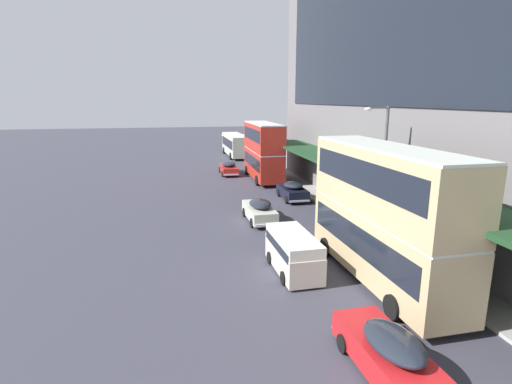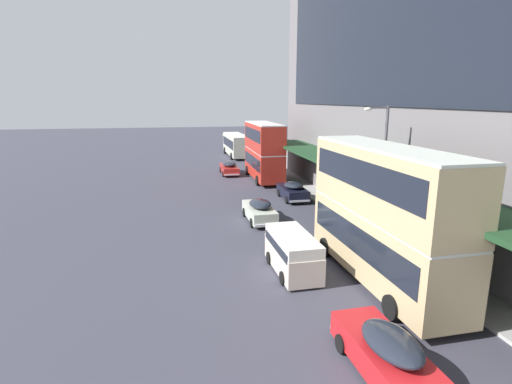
# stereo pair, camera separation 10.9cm
# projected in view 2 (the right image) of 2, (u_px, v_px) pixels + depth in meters

# --- Properties ---
(transit_bus_kerbside_front) EXTENTS (2.90, 10.45, 6.42)m
(transit_bus_kerbside_front) POSITION_uv_depth(u_px,v_px,m) (382.00, 211.00, 18.21)
(transit_bus_kerbside_front) COLOR tan
(transit_bus_kerbside_front) RESTS_ON ground
(transit_bus_kerbside_rear) EXTENTS (2.89, 10.48, 3.26)m
(transit_bus_kerbside_rear) POSITION_uv_depth(u_px,v_px,m) (236.00, 144.00, 59.92)
(transit_bus_kerbside_rear) COLOR beige
(transit_bus_kerbside_rear) RESTS_ON ground
(transit_bus_kerbside_far) EXTENTS (2.79, 9.43, 6.01)m
(transit_bus_kerbside_far) POSITION_uv_depth(u_px,v_px,m) (264.00, 149.00, 42.21)
(transit_bus_kerbside_far) COLOR #B52A1E
(transit_bus_kerbside_far) RESTS_ON ground
(sedan_lead_mid) EXTENTS (1.92, 4.86, 1.64)m
(sedan_lead_mid) POSITION_uv_depth(u_px,v_px,m) (387.00, 354.00, 12.23)
(sedan_lead_mid) COLOR red
(sedan_lead_mid) RESTS_ON ground
(sedan_far_back) EXTENTS (1.90, 4.82, 1.55)m
(sedan_far_back) POSITION_uv_depth(u_px,v_px,m) (229.00, 168.00, 45.72)
(sedan_far_back) COLOR #AB2520
(sedan_far_back) RESTS_ON ground
(sedan_second_near) EXTENTS (1.89, 4.50, 1.59)m
(sedan_second_near) POSITION_uv_depth(u_px,v_px,m) (259.00, 210.00, 28.09)
(sedan_second_near) COLOR beige
(sedan_second_near) RESTS_ON ground
(sedan_oncoming_rear) EXTENTS (1.93, 4.40, 1.56)m
(sedan_oncoming_rear) POSITION_uv_depth(u_px,v_px,m) (293.00, 191.00, 34.21)
(sedan_oncoming_rear) COLOR black
(sedan_oncoming_rear) RESTS_ON ground
(vw_van) EXTENTS (1.98, 4.59, 1.96)m
(vw_van) POSITION_uv_depth(u_px,v_px,m) (292.00, 250.00, 19.84)
(vw_van) COLOR beige
(vw_van) RESTS_ON ground
(street_lamp) EXTENTS (1.50, 0.28, 7.93)m
(street_lamp) POSITION_uv_depth(u_px,v_px,m) (381.00, 166.00, 22.71)
(street_lamp) COLOR #4C4C51
(street_lamp) RESTS_ON sidewalk_kerb
(fire_hydrant) EXTENTS (0.20, 0.40, 0.70)m
(fire_hydrant) POSITION_uv_depth(u_px,v_px,m) (480.00, 301.00, 16.07)
(fire_hydrant) COLOR red
(fire_hydrant) RESTS_ON sidewalk_kerb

